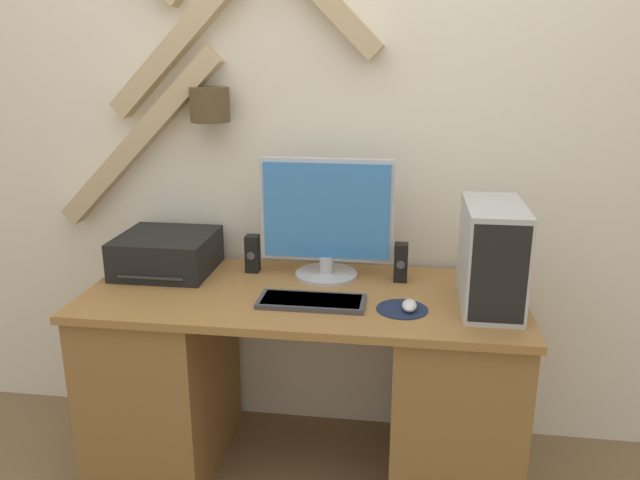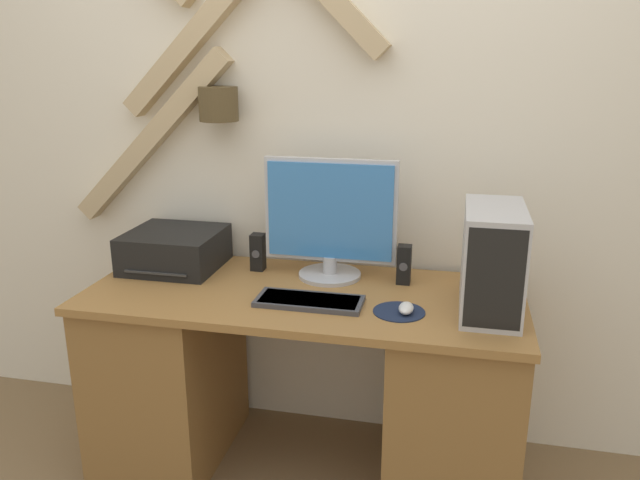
{
  "view_description": "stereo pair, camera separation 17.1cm",
  "coord_description": "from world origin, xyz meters",
  "px_view_note": "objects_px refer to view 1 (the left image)",
  "views": [
    {
      "loc": [
        0.37,
        -1.8,
        1.64
      ],
      "look_at": [
        0.07,
        0.35,
        0.98
      ],
      "focal_mm": 35.0,
      "sensor_mm": 36.0,
      "label": 1
    },
    {
      "loc": [
        0.54,
        -1.77,
        1.64
      ],
      "look_at": [
        0.07,
        0.35,
        0.98
      ],
      "focal_mm": 35.0,
      "sensor_mm": 36.0,
      "label": 2
    }
  ],
  "objects_px": {
    "keyboard": "(312,301)",
    "speaker_left": "(253,254)",
    "printer": "(167,253)",
    "monitor": "(327,218)",
    "mouse": "(409,305)",
    "speaker_right": "(401,262)",
    "computer_tower": "(492,256)"
  },
  "relations": [
    {
      "from": "keyboard",
      "to": "speaker_left",
      "type": "bearing_deg",
      "value": 133.35
    },
    {
      "from": "keyboard",
      "to": "speaker_left",
      "type": "distance_m",
      "value": 0.43
    },
    {
      "from": "speaker_left",
      "to": "printer",
      "type": "bearing_deg",
      "value": -172.99
    },
    {
      "from": "keyboard",
      "to": "monitor",
      "type": "bearing_deg",
      "value": 87.05
    },
    {
      "from": "keyboard",
      "to": "mouse",
      "type": "relative_size",
      "value": 4.24
    },
    {
      "from": "monitor",
      "to": "keyboard",
      "type": "relative_size",
      "value": 1.37
    },
    {
      "from": "printer",
      "to": "speaker_right",
      "type": "relative_size",
      "value": 2.45
    },
    {
      "from": "mouse",
      "to": "computer_tower",
      "type": "distance_m",
      "value": 0.33
    },
    {
      "from": "mouse",
      "to": "printer",
      "type": "bearing_deg",
      "value": 164.08
    },
    {
      "from": "mouse",
      "to": "speaker_right",
      "type": "bearing_deg",
      "value": 96.97
    },
    {
      "from": "computer_tower",
      "to": "speaker_right",
      "type": "bearing_deg",
      "value": 146.72
    },
    {
      "from": "speaker_right",
      "to": "computer_tower",
      "type": "bearing_deg",
      "value": -33.28
    },
    {
      "from": "speaker_left",
      "to": "mouse",
      "type": "bearing_deg",
      "value": -26.95
    },
    {
      "from": "printer",
      "to": "speaker_left",
      "type": "xyz_separation_m",
      "value": [
        0.35,
        0.04,
        -0.0
      ]
    },
    {
      "from": "monitor",
      "to": "speaker_right",
      "type": "relative_size",
      "value": 3.43
    },
    {
      "from": "printer",
      "to": "speaker_left",
      "type": "distance_m",
      "value": 0.35
    },
    {
      "from": "computer_tower",
      "to": "mouse",
      "type": "bearing_deg",
      "value": -161.84
    },
    {
      "from": "monitor",
      "to": "keyboard",
      "type": "distance_m",
      "value": 0.37
    },
    {
      "from": "monitor",
      "to": "mouse",
      "type": "relative_size",
      "value": 5.81
    },
    {
      "from": "computer_tower",
      "to": "speaker_left",
      "type": "distance_m",
      "value": 0.95
    },
    {
      "from": "keyboard",
      "to": "speaker_left",
      "type": "xyz_separation_m",
      "value": [
        -0.29,
        0.31,
        0.07
      ]
    },
    {
      "from": "computer_tower",
      "to": "speaker_left",
      "type": "bearing_deg",
      "value": 165.7
    },
    {
      "from": "printer",
      "to": "speaker_right",
      "type": "bearing_deg",
      "value": 0.95
    },
    {
      "from": "keyboard",
      "to": "printer",
      "type": "height_order",
      "value": "printer"
    },
    {
      "from": "mouse",
      "to": "monitor",
      "type": "bearing_deg",
      "value": 136.98
    },
    {
      "from": "computer_tower",
      "to": "speaker_left",
      "type": "height_order",
      "value": "computer_tower"
    },
    {
      "from": "speaker_right",
      "to": "monitor",
      "type": "bearing_deg",
      "value": 177.61
    },
    {
      "from": "keyboard",
      "to": "mouse",
      "type": "height_order",
      "value": "mouse"
    },
    {
      "from": "monitor",
      "to": "speaker_left",
      "type": "height_order",
      "value": "monitor"
    },
    {
      "from": "keyboard",
      "to": "computer_tower",
      "type": "distance_m",
      "value": 0.65
    },
    {
      "from": "computer_tower",
      "to": "speaker_left",
      "type": "relative_size",
      "value": 2.61
    },
    {
      "from": "computer_tower",
      "to": "monitor",
      "type": "bearing_deg",
      "value": 160.28
    }
  ]
}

